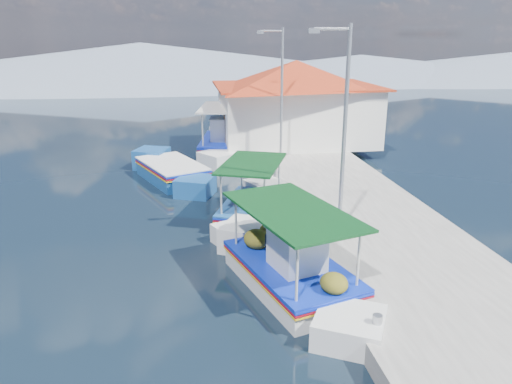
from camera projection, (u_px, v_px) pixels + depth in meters
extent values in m
plane|color=black|center=(188.00, 290.00, 12.33)|extent=(160.00, 160.00, 0.00)
cube|color=#ACA8A1|center=(339.00, 196.00, 18.73)|extent=(5.00, 44.00, 0.50)
cylinder|color=#A5A8AD|center=(377.00, 322.00, 9.85)|extent=(0.20, 0.20, 0.30)
cylinder|color=#A5A8AD|center=(313.00, 229.00, 14.55)|extent=(0.20, 0.20, 0.30)
cylinder|color=#A5A8AD|center=(276.00, 174.00, 20.19)|extent=(0.20, 0.20, 0.30)
cylinder|color=#A5A8AD|center=(255.00, 144.00, 25.83)|extent=(0.20, 0.20, 0.30)
cube|color=white|center=(291.00, 280.00, 12.46)|extent=(3.07, 4.38, 0.87)
cube|color=white|center=(297.00, 236.00, 14.89)|extent=(1.96, 1.96, 0.96)
cube|color=white|center=(281.00, 338.00, 10.06)|extent=(1.91, 1.91, 0.82)
cube|color=#0D2AB4|center=(291.00, 266.00, 12.33)|extent=(3.16, 4.51, 0.05)
cube|color=maroon|center=(291.00, 268.00, 12.35)|extent=(3.16, 4.51, 0.05)
cube|color=yellow|center=(291.00, 270.00, 12.37)|extent=(3.16, 4.51, 0.04)
cube|color=#0D2AB4|center=(291.00, 263.00, 12.31)|extent=(3.17, 4.48, 0.05)
cube|color=brown|center=(291.00, 264.00, 12.32)|extent=(2.89, 4.26, 0.05)
cube|color=white|center=(291.00, 251.00, 11.91)|extent=(1.40, 1.46, 1.01)
cube|color=silver|center=(291.00, 231.00, 11.75)|extent=(1.52, 1.57, 0.05)
cylinder|color=beige|center=(268.00, 213.00, 13.77)|extent=(0.06, 0.06, 1.46)
cylinder|color=beige|center=(325.00, 216.00, 13.55)|extent=(0.06, 0.06, 1.46)
cylinder|color=beige|center=(250.00, 266.00, 10.64)|extent=(0.06, 0.06, 1.46)
cylinder|color=beige|center=(323.00, 271.00, 10.42)|extent=(0.06, 0.06, 1.46)
cube|color=#0B3B17|center=(292.00, 210.00, 11.87)|extent=(3.16, 4.41, 0.06)
ellipsoid|color=#474D14|center=(282.00, 234.00, 13.49)|extent=(0.69, 0.76, 0.52)
ellipsoid|color=#474D14|center=(305.00, 231.00, 13.85)|extent=(0.58, 0.64, 0.44)
ellipsoid|color=#474D14|center=(294.00, 289.00, 10.68)|extent=(0.62, 0.68, 0.47)
sphere|color=#FF5808|center=(329.00, 233.00, 12.50)|extent=(0.37, 0.37, 0.37)
cube|color=white|center=(252.00, 214.00, 17.00)|extent=(2.82, 3.71, 0.84)
cube|color=white|center=(225.00, 194.00, 18.80)|extent=(1.69, 1.69, 0.93)
cube|color=white|center=(285.00, 235.00, 15.22)|extent=(1.64, 1.64, 0.80)
cube|color=#0D2AB4|center=(252.00, 204.00, 16.88)|extent=(2.91, 3.82, 0.05)
cube|color=maroon|center=(252.00, 206.00, 16.90)|extent=(2.91, 3.82, 0.04)
cube|color=yellow|center=(252.00, 207.00, 16.92)|extent=(2.91, 3.82, 0.04)
cube|color=#174A8A|center=(252.00, 202.00, 16.86)|extent=(2.91, 3.80, 0.04)
cube|color=brown|center=(252.00, 203.00, 16.87)|extent=(2.67, 3.60, 0.04)
cylinder|color=beige|center=(216.00, 176.00, 17.47)|extent=(0.06, 0.06, 1.42)
cylinder|color=beige|center=(251.00, 171.00, 18.13)|extent=(0.06, 0.06, 1.42)
cylinder|color=beige|center=(254.00, 198.00, 15.17)|extent=(0.06, 0.06, 1.42)
cylinder|color=beige|center=(291.00, 191.00, 15.83)|extent=(0.06, 0.06, 1.42)
cube|color=#0B3B17|center=(252.00, 163.00, 16.43)|extent=(2.91, 3.74, 0.06)
cube|color=#174A8A|center=(172.00, 175.00, 21.53)|extent=(3.29, 4.21, 1.04)
cube|color=#174A8A|center=(193.00, 159.00, 23.79)|extent=(1.85, 1.85, 1.15)
cube|color=#174A8A|center=(147.00, 192.00, 19.30)|extent=(1.79, 1.79, 0.99)
cube|color=#0D2AB4|center=(172.00, 165.00, 21.38)|extent=(3.39, 4.34, 0.07)
cube|color=maroon|center=(172.00, 167.00, 21.41)|extent=(3.39, 4.34, 0.05)
cube|color=yellow|center=(172.00, 168.00, 21.43)|extent=(3.39, 4.34, 0.04)
cube|color=white|center=(171.00, 163.00, 21.36)|extent=(3.39, 4.31, 0.05)
cube|color=brown|center=(172.00, 164.00, 21.37)|extent=(3.11, 4.08, 0.05)
cube|color=white|center=(224.00, 149.00, 26.51)|extent=(3.00, 4.71, 1.03)
cube|color=white|center=(212.00, 136.00, 29.10)|extent=(2.29, 2.29, 1.14)
cube|color=white|center=(239.00, 161.00, 23.96)|extent=(2.22, 2.22, 0.98)
cube|color=#0D2AB4|center=(224.00, 140.00, 26.36)|extent=(3.09, 4.85, 0.07)
cube|color=maroon|center=(224.00, 142.00, 26.39)|extent=(3.09, 4.85, 0.05)
cube|color=yellow|center=(224.00, 143.00, 26.41)|extent=(3.09, 4.85, 0.04)
cube|color=#0D2AB4|center=(224.00, 139.00, 26.34)|extent=(3.11, 4.81, 0.05)
cube|color=brown|center=(224.00, 139.00, 26.35)|extent=(2.81, 4.59, 0.05)
cube|color=white|center=(225.00, 130.00, 25.87)|extent=(1.48, 1.61, 1.19)
cube|color=silver|center=(225.00, 118.00, 25.67)|extent=(1.61, 1.73, 0.07)
cylinder|color=beige|center=(200.00, 119.00, 27.46)|extent=(0.08, 0.08, 1.74)
cylinder|color=beige|center=(231.00, 117.00, 28.01)|extent=(0.08, 0.08, 1.74)
cylinder|color=beige|center=(216.00, 131.00, 24.14)|extent=(0.08, 0.08, 1.74)
cylinder|color=beige|center=(250.00, 129.00, 24.69)|extent=(0.08, 0.08, 1.74)
cube|color=silver|center=(223.00, 107.00, 25.81)|extent=(3.12, 4.73, 0.08)
cube|color=silver|center=(295.00, 114.00, 26.69)|extent=(8.00, 6.00, 3.00)
cube|color=#BF3B1A|center=(296.00, 86.00, 26.21)|extent=(8.64, 6.48, 0.10)
pyramid|color=#BF3B1A|center=(296.00, 74.00, 26.01)|extent=(10.49, 10.49, 1.40)
cube|color=brown|center=(225.00, 129.00, 25.34)|extent=(0.06, 1.00, 2.00)
cube|color=#0D2AB4|center=(221.00, 110.00, 27.51)|extent=(0.06, 1.20, 0.90)
cylinder|color=#A5A8AD|center=(344.00, 134.00, 13.78)|extent=(0.12, 0.12, 6.00)
cylinder|color=#A5A8AD|center=(332.00, 29.00, 12.82)|extent=(1.00, 0.08, 0.08)
cube|color=#A5A8AD|center=(314.00, 31.00, 12.77)|extent=(0.30, 0.14, 0.14)
cylinder|color=#A5A8AD|center=(282.00, 96.00, 22.24)|extent=(0.12, 0.12, 6.00)
cylinder|color=#A5A8AD|center=(272.00, 31.00, 21.28)|extent=(1.00, 0.08, 0.08)
cube|color=#A5A8AD|center=(260.00, 32.00, 21.23)|extent=(0.30, 0.14, 0.14)
cone|color=slate|center=(142.00, 64.00, 63.51)|extent=(96.00, 96.00, 5.50)
cone|color=slate|center=(360.00, 69.00, 68.01)|extent=(76.80, 76.80, 3.80)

